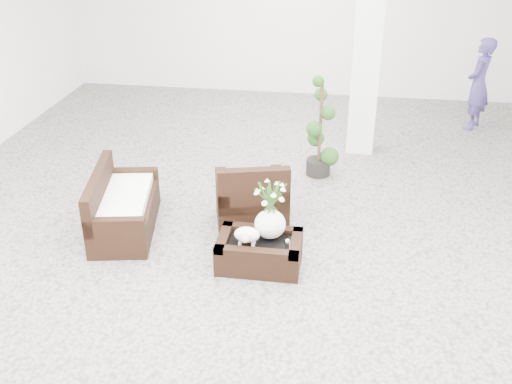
# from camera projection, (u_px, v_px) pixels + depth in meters

# --- Properties ---
(ground) EXTENTS (11.00, 11.00, 0.00)m
(ground) POSITION_uv_depth(u_px,v_px,m) (257.00, 234.00, 7.22)
(ground) COLOR gray
(ground) RESTS_ON ground
(column) EXTENTS (0.40, 0.40, 3.50)m
(column) POSITION_uv_depth(u_px,v_px,m) (368.00, 38.00, 8.72)
(column) COLOR white
(column) RESTS_ON ground
(coffee_table) EXTENTS (0.90, 0.60, 0.31)m
(coffee_table) POSITION_uv_depth(u_px,v_px,m) (259.00, 253.00, 6.58)
(coffee_table) COLOR black
(coffee_table) RESTS_ON ground
(sheep_figurine) EXTENTS (0.28, 0.23, 0.21)m
(sheep_figurine) POSITION_uv_depth(u_px,v_px,m) (247.00, 236.00, 6.39)
(sheep_figurine) COLOR white
(sheep_figurine) RESTS_ON coffee_table
(planter_narcissus) EXTENTS (0.44, 0.44, 0.80)m
(planter_narcissus) POSITION_uv_depth(u_px,v_px,m) (270.00, 204.00, 6.40)
(planter_narcissus) COLOR white
(planter_narcissus) RESTS_ON coffee_table
(tealight) EXTENTS (0.04, 0.04, 0.03)m
(tealight) POSITION_uv_depth(u_px,v_px,m) (287.00, 241.00, 6.48)
(tealight) COLOR white
(tealight) RESTS_ON coffee_table
(armchair) EXTENTS (1.00, 0.98, 0.89)m
(armchair) POSITION_uv_depth(u_px,v_px,m) (251.00, 191.00, 7.26)
(armchair) COLOR black
(armchair) RESTS_ON ground
(loveseat) EXTENTS (0.92, 1.50, 0.75)m
(loveseat) POSITION_uv_depth(u_px,v_px,m) (124.00, 202.00, 7.17)
(loveseat) COLOR black
(loveseat) RESTS_ON ground
(topiary) EXTENTS (0.38, 0.38, 1.44)m
(topiary) POSITION_uv_depth(u_px,v_px,m) (320.00, 127.00, 8.38)
(topiary) COLOR #1E3F14
(topiary) RESTS_ON ground
(shopper) EXTENTS (0.58, 0.67, 1.54)m
(shopper) POSITION_uv_depth(u_px,v_px,m) (479.00, 84.00, 10.01)
(shopper) COLOR #3E3270
(shopper) RESTS_ON ground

